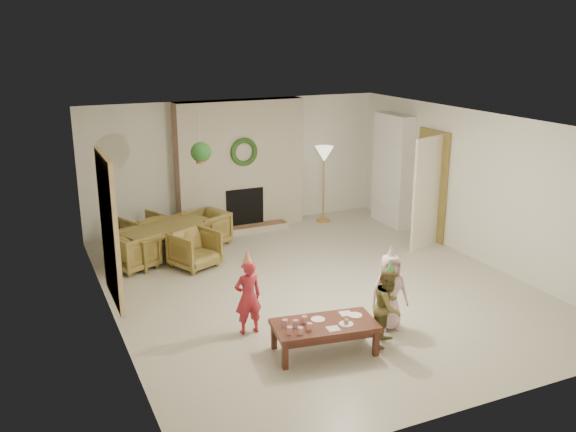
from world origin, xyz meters
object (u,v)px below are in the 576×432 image
dining_chair_far (143,232)px  child_plaid (388,306)px  dining_chair_left (133,251)px  dining_table (168,242)px  coffee_table_top (325,325)px  dining_chair_right (207,228)px  child_pink (389,292)px  dining_chair_near (195,249)px  child_red (248,297)px

dining_chair_far → child_plaid: (2.02, -4.78, 0.18)m
dining_chair_far → dining_chair_left: size_ratio=1.00×
dining_table → dining_chair_far: size_ratio=2.34×
dining_chair_far → coffee_table_top: (1.20, -4.67, 0.04)m
dining_chair_right → coffee_table_top: (0.11, -4.38, 0.04)m
dining_chair_left → child_pink: 4.38m
dining_chair_far → dining_chair_right: (1.09, -0.28, 0.00)m
child_pink → dining_chair_near: bearing=130.5°
dining_chair_left → child_red: size_ratio=0.69×
dining_chair_far → dining_chair_left: 1.00m
coffee_table_top → child_pink: size_ratio=1.22×
dining_chair_far → child_pink: 4.99m
dining_table → coffee_table_top: bearing=-101.4°
dining_chair_left → child_plaid: bearing=-172.5°
dining_table → child_plaid: size_ratio=1.62×
coffee_table_top → dining_chair_left: bearing=121.2°
dining_table → dining_chair_near: (0.29, -0.64, 0.03)m
child_plaid → coffee_table_top: bearing=134.6°
child_red → child_plaid: size_ratio=1.01×
dining_table → coffee_table_top: size_ratio=1.29×
child_red → child_plaid: bearing=146.5°
dining_chair_far → child_red: bearing=74.0°
child_plaid → child_pink: bearing=17.8°
dining_chair_near → child_plaid: size_ratio=0.69×
dining_chair_right → coffee_table_top: size_ratio=0.55×
dining_chair_near → child_pink: (1.68, -3.16, 0.20)m
dining_chair_far → dining_chair_right: same height
dining_chair_near → child_red: (-0.03, -2.53, 0.19)m
child_red → dining_chair_far: bearing=-82.0°
coffee_table_top → child_plaid: 0.84m
coffee_table_top → child_pink: (1.06, 0.22, 0.16)m
dining_table → dining_chair_left: bearing=180.0°
dining_table → child_plaid: child_plaid is taller
coffee_table_top → dining_chair_far: bearing=113.0°
coffee_table_top → child_red: size_ratio=1.25×
dining_chair_near → dining_chair_far: bearing=90.0°
dining_chair_left → dining_chair_right: size_ratio=1.00×
coffee_table_top → child_red: (-0.65, 0.85, 0.14)m
dining_table → child_pink: (1.97, -3.80, 0.23)m
dining_chair_near → dining_chair_left: (-0.93, 0.35, 0.00)m
dining_table → child_red: child_red is taller
child_plaid → dining_table: bearing=75.5°
child_plaid → dining_chair_right: bearing=64.4°
dining_table → child_pink: child_pink is taller
child_red → child_pink: size_ratio=0.97×
dining_chair_near → dining_chair_left: 1.00m
child_red → child_plaid: child_red is taller
dining_table → child_pink: size_ratio=1.57×
coffee_table_top → child_pink: bearing=20.4°
dining_chair_far → child_plaid: size_ratio=0.69×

